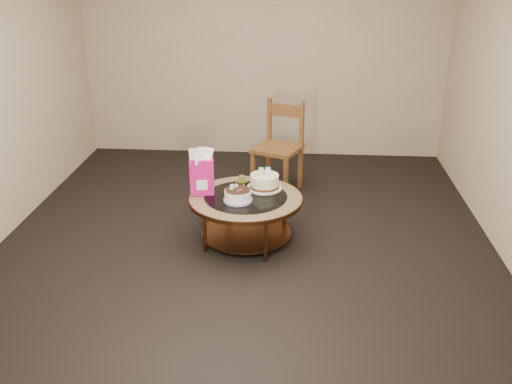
# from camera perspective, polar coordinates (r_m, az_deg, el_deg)

# --- Properties ---
(ground) EXTENTS (5.00, 5.00, 0.00)m
(ground) POSITION_cam_1_polar(r_m,az_deg,el_deg) (5.27, -1.00, -4.99)
(ground) COLOR black
(ground) RESTS_ON ground
(room_walls) EXTENTS (4.52, 5.02, 2.61)m
(room_walls) POSITION_cam_1_polar(r_m,az_deg,el_deg) (4.74, -1.13, 11.67)
(room_walls) COLOR #C6AE96
(room_walls) RESTS_ON ground
(coffee_table) EXTENTS (1.02, 1.02, 0.46)m
(coffee_table) POSITION_cam_1_polar(r_m,az_deg,el_deg) (5.10, -1.03, -1.25)
(coffee_table) COLOR brown
(coffee_table) RESTS_ON ground
(decorated_cake) EXTENTS (0.25, 0.25, 0.15)m
(decorated_cake) POSITION_cam_1_polar(r_m,az_deg,el_deg) (4.96, -1.84, -0.39)
(decorated_cake) COLOR #B093D0
(decorated_cake) RESTS_ON coffee_table
(cream_cake) EXTENTS (0.33, 0.33, 0.21)m
(cream_cake) POSITION_cam_1_polar(r_m,az_deg,el_deg) (5.21, 0.85, 1.03)
(cream_cake) COLOR white
(cream_cake) RESTS_ON coffee_table
(gift_bag) EXTENTS (0.22, 0.18, 0.42)m
(gift_bag) POSITION_cam_1_polar(r_m,az_deg,el_deg) (5.07, -5.45, 2.04)
(gift_bag) COLOR #E81579
(gift_bag) RESTS_ON coffee_table
(pillar_candle) EXTENTS (0.11, 0.11, 0.08)m
(pillar_candle) POSITION_cam_1_polar(r_m,az_deg,el_deg) (5.34, -1.43, 1.16)
(pillar_candle) COLOR #EBBF60
(pillar_candle) RESTS_ON coffee_table
(dining_chair) EXTENTS (0.60, 0.60, 0.98)m
(dining_chair) POSITION_cam_1_polar(r_m,az_deg,el_deg) (6.23, 2.32, 4.57)
(dining_chair) COLOR brown
(dining_chair) RESTS_ON ground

